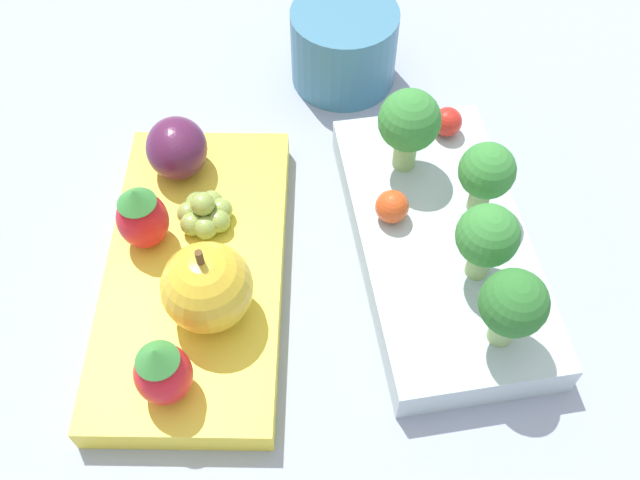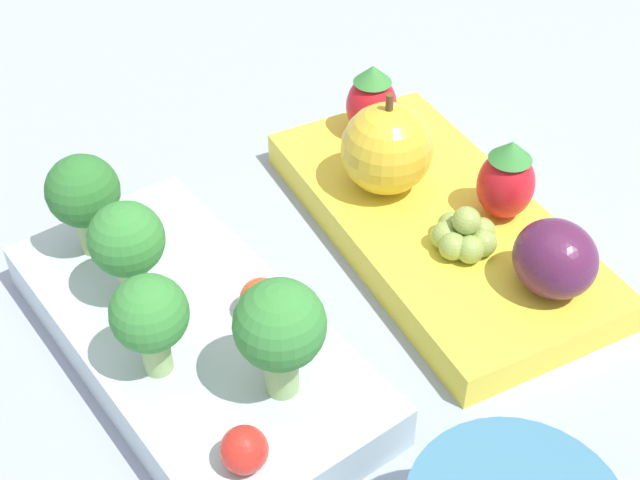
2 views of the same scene
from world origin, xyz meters
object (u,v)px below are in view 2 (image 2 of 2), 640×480
at_px(cherry_tomato_1, 244,450).
at_px(strawberry_0, 506,180).
at_px(bento_box_savoury, 189,334).
at_px(broccoli_floret_3, 83,194).
at_px(bento_box_fruit, 433,222).
at_px(broccoli_floret_1, 127,242).
at_px(broccoli_floret_2, 280,329).
at_px(plum, 555,259).
at_px(cherry_tomato_0, 261,299).
at_px(apple, 387,149).
at_px(grape_cluster, 465,234).
at_px(broccoli_floret_0, 150,317).
at_px(strawberry_1, 372,102).

height_order(cherry_tomato_1, strawberry_0, strawberry_0).
height_order(bento_box_savoury, broccoli_floret_3, broccoli_floret_3).
relative_size(bento_box_fruit, broccoli_floret_1, 4.18).
relative_size(broccoli_floret_2, broccoli_floret_3, 1.08).
distance_m(bento_box_savoury, broccoli_floret_3, 0.09).
xyz_separation_m(bento_box_fruit, plum, (-0.08, -0.01, 0.03)).
bearing_deg(bento_box_fruit, bento_box_savoury, 89.09).
bearing_deg(plum, broccoli_floret_2, 82.21).
xyz_separation_m(bento_box_savoury, cherry_tomato_1, (-0.09, 0.02, 0.02)).
bearing_deg(plum, broccoli_floret_3, 48.98).
bearing_deg(broccoli_floret_1, plum, -122.05).
relative_size(cherry_tomato_0, cherry_tomato_1, 1.05).
distance_m(broccoli_floret_1, strawberry_0, 0.20).
relative_size(apple, grape_cluster, 1.73).
bearing_deg(bento_box_savoury, broccoli_floret_0, 129.31).
xyz_separation_m(broccoli_floret_1, strawberry_1, (0.05, -0.18, -0.02)).
bearing_deg(apple, strawberry_0, -146.44).
height_order(broccoli_floret_3, apple, same).
height_order(cherry_tomato_1, plum, plum).
distance_m(broccoli_floret_0, broccoli_floret_2, 0.06).
bearing_deg(grape_cluster, apple, 1.08).
bearing_deg(cherry_tomato_0, strawberry_1, -55.48).
bearing_deg(apple, broccoli_floret_1, 91.31).
bearing_deg(bento_box_savoury, broccoli_floret_2, -167.53).
xyz_separation_m(cherry_tomato_1, strawberry_0, (0.06, -0.20, 0.01)).
distance_m(cherry_tomato_0, strawberry_1, 0.17).
relative_size(bento_box_fruit, broccoli_floret_3, 4.10).
relative_size(bento_box_savoury, strawberry_1, 4.47).
height_order(broccoli_floret_2, strawberry_0, broccoli_floret_2).
bearing_deg(broccoli_floret_1, cherry_tomato_0, -137.13).
relative_size(bento_box_fruit, strawberry_1, 4.88).
relative_size(cherry_tomato_1, strawberry_0, 0.42).
xyz_separation_m(broccoli_floret_3, plum, (-0.15, -0.18, -0.02)).
height_order(broccoli_floret_1, plum, broccoli_floret_1).
relative_size(cherry_tomato_1, strawberry_1, 0.42).
xyz_separation_m(bento_box_fruit, broccoli_floret_1, (0.03, 0.17, 0.05)).
height_order(cherry_tomato_1, apple, apple).
bearing_deg(cherry_tomato_0, grape_cluster, -97.45).
height_order(bento_box_savoury, apple, apple).
xyz_separation_m(apple, grape_cluster, (-0.07, -0.00, -0.02)).
bearing_deg(broccoli_floret_1, strawberry_0, -105.11).
distance_m(apple, strawberry_0, 0.07).
height_order(broccoli_floret_2, cherry_tomato_0, broccoli_floret_2).
distance_m(apple, grape_cluster, 0.07).
distance_m(bento_box_fruit, broccoli_floret_1, 0.18).
bearing_deg(broccoli_floret_0, cherry_tomato_1, -175.72).
xyz_separation_m(bento_box_savoury, grape_cluster, (-0.04, -0.15, 0.02)).
relative_size(broccoli_floret_2, cherry_tomato_0, 2.87).
bearing_deg(strawberry_0, apple, 33.56).
distance_m(strawberry_0, plum, 0.06).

